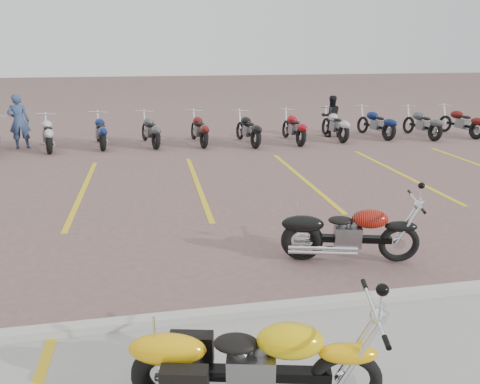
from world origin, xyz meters
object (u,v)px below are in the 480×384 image
Objects in this scene: flame_cruiser at (347,235)px; person_a at (19,121)px; person_b at (331,116)px; yellow_cruiser at (250,366)px.

flame_cruiser is 12.37m from person_a.
person_b is (3.73, 10.21, 0.33)m from flame_cruiser.
person_b is at bearing 78.79° from yellow_cruiser.
person_b is at bearing 85.01° from flame_cruiser.
yellow_cruiser is 1.08× the size of flame_cruiser.
person_a reaches higher than person_b.
yellow_cruiser is at bearing 103.89° from person_a.
person_a is 1.18× the size of person_b.
yellow_cruiser is at bearing -112.11° from flame_cruiser.
flame_cruiser is 1.37× the size of person_b.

